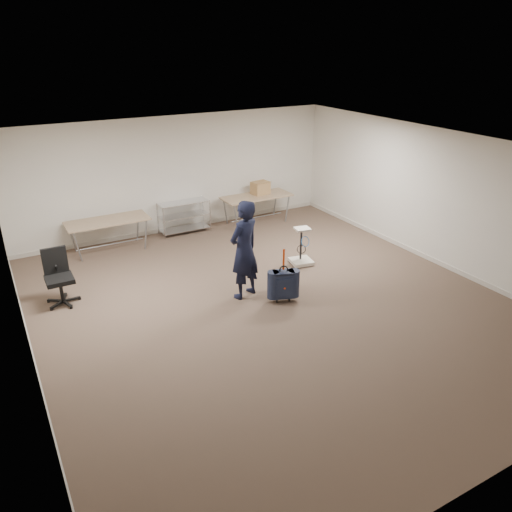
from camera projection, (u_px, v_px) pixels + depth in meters
ground at (272, 305)px, 9.03m from camera, size 9.00×9.00×0.00m
room_shell at (237, 273)px, 10.12m from camera, size 8.00×9.00×9.00m
folding_table_left at (108, 222)px, 11.06m from camera, size 1.80×0.75×0.73m
folding_table_right at (257, 198)px, 12.77m from camera, size 1.80×0.75×0.73m
wire_shelf at (184, 216)px, 12.21m from camera, size 1.22×0.47×0.80m
person at (244, 250)px, 8.99m from camera, size 0.79×0.66×1.86m
suitcase at (283, 284)px, 9.00m from camera, size 0.43×0.34×1.03m
office_chair at (61, 287)px, 9.00m from camera, size 0.62×0.62×1.02m
equipment_cart at (301, 254)px, 10.59m from camera, size 0.51×0.51×0.81m
cardboard_box at (260, 188)px, 12.83m from camera, size 0.47×0.38×0.32m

